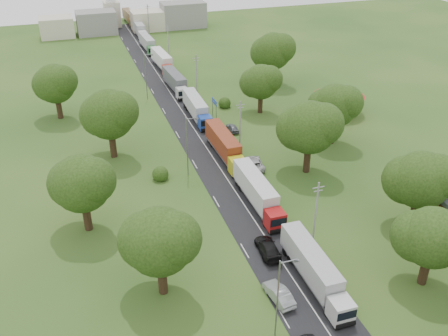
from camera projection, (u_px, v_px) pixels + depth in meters
name	position (u px, v px, depth m)	size (l,w,h in m)	color
ground	(254.00, 220.00, 69.38)	(260.00, 260.00, 0.00)	#244A18
road	(212.00, 156.00, 85.92)	(8.00, 200.00, 0.04)	black
info_sign	(214.00, 105.00, 98.28)	(0.12, 3.10, 4.10)	slate
pole_1	(316.00, 212.00, 62.80)	(1.60, 0.24, 9.00)	gray
pole_2	(240.00, 124.00, 85.96)	(1.60, 0.24, 9.00)	gray
pole_3	(197.00, 74.00, 109.12)	(1.60, 0.24, 9.00)	gray
pole_4	(168.00, 42.00, 132.27)	(1.60, 0.24, 9.00)	gray
pole_5	(148.00, 19.00, 155.43)	(1.60, 0.24, 9.00)	gray
lamp_0	(279.00, 296.00, 48.65)	(2.03, 0.22, 10.00)	slate
lamp_1	(188.00, 144.00, 77.60)	(2.03, 0.22, 10.00)	slate
lamp_2	(146.00, 74.00, 106.54)	(2.03, 0.22, 10.00)	slate
tree_2	(432.00, 237.00, 55.21)	(8.00, 8.00, 10.10)	#382616
tree_3	(421.00, 179.00, 64.83)	(8.80, 8.80, 11.07)	#382616
tree_4	(309.00, 127.00, 77.50)	(9.60, 9.60, 12.05)	#382616
tree_5	(335.00, 105.00, 86.88)	(8.80, 8.80, 11.07)	#382616
tree_6	(261.00, 82.00, 99.32)	(8.00, 8.00, 10.10)	#382616
tree_7	(273.00, 51.00, 113.59)	(9.60, 9.60, 12.05)	#382616
tree_10	(159.00, 241.00, 53.58)	(8.80, 8.80, 11.07)	#382616
tree_11	(81.00, 183.00, 64.07)	(8.80, 8.80, 11.07)	#382616
tree_12	(109.00, 114.00, 81.96)	(9.60, 9.60, 12.05)	#382616
tree_13	(55.00, 83.00, 96.60)	(8.80, 8.80, 11.07)	#382616
house_cream	(339.00, 96.00, 100.63)	(10.08, 10.08, 5.80)	beige
distant_town	(131.00, 20.00, 158.83)	(52.00, 8.00, 8.00)	gray
church	(112.00, 10.00, 163.23)	(5.00, 5.00, 12.30)	beige
truck_0	(314.00, 269.00, 57.29)	(2.56, 14.38, 3.99)	silver
truck_1	(258.00, 192.00, 71.66)	(2.59, 14.77, 4.09)	#9F1213
truck_2	(225.00, 145.00, 84.56)	(2.73, 14.91, 4.13)	gold
truck_3	(196.00, 108.00, 99.16)	(2.68, 14.35, 3.97)	navy
truck_4	(176.00, 82.00, 112.64)	(3.10, 14.07, 3.88)	#BBBBBB
truck_5	(162.00, 61.00, 126.06)	(3.25, 14.57, 4.02)	maroon
truck_6	(148.00, 43.00, 140.87)	(2.75, 13.48, 3.73)	#296F30
truck_7	(139.00, 28.00, 155.22)	(2.48, 13.96, 3.87)	silver
truck_8	(130.00, 17.00, 168.91)	(3.18, 14.20, 3.92)	brown
car_lane_mid	(279.00, 294.00, 55.57)	(1.70, 4.87, 1.61)	#93979B
car_lane_rear	(268.00, 248.00, 62.66)	(2.28, 5.61, 1.63)	black
car_verge_near	(254.00, 163.00, 82.02)	(2.54, 5.51, 1.53)	#B8B8B8
car_verge_far	(233.00, 128.00, 94.26)	(1.60, 3.97, 1.35)	#585C60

